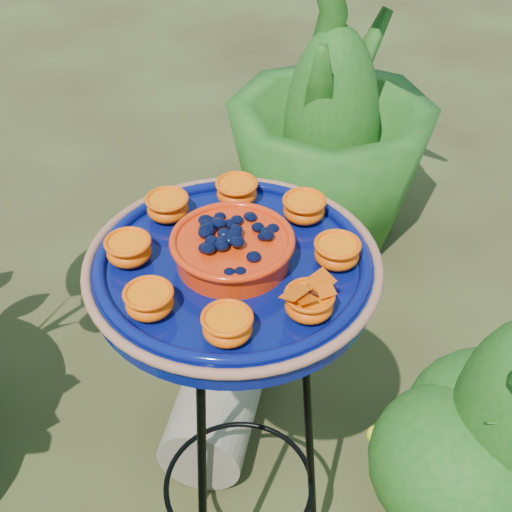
% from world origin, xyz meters
% --- Properties ---
extents(ground_plane, '(20.00, 20.00, 0.00)m').
position_xyz_m(ground_plane, '(0.00, 0.00, 0.00)').
color(ground_plane, '#2F2315').
rests_on(ground_plane, ground).
extents(tripod_stand, '(0.29, 0.31, 0.78)m').
position_xyz_m(tripod_stand, '(-0.10, -0.14, 0.48)').
color(tripod_stand, black).
rests_on(tripod_stand, ground).
extents(feeder_dish, '(0.42, 0.42, 0.09)m').
position_xyz_m(feeder_dish, '(-0.10, -0.14, 0.82)').
color(feeder_dish, '#070F54').
rests_on(feeder_dish, tripod_stand).
extents(driftwood_log, '(0.54, 0.54, 0.19)m').
position_xyz_m(driftwood_log, '(0.11, 0.24, 0.10)').
color(driftwood_log, gray).
rests_on(driftwood_log, ground).
extents(shrub_back_right, '(0.77, 0.77, 1.13)m').
position_xyz_m(shrub_back_right, '(0.74, 0.66, 0.57)').
color(shrub_back_right, '#174F15').
rests_on(shrub_back_right, ground).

